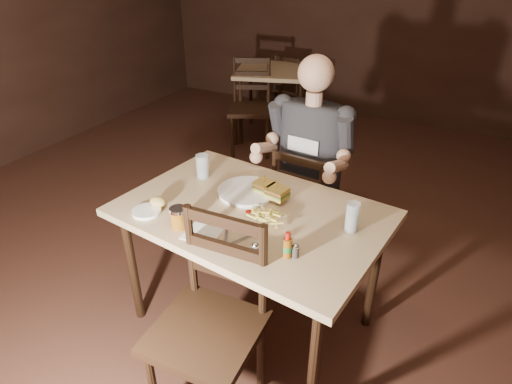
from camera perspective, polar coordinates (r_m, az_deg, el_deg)
The scene contains 24 objects.
room_shell at distance 2.29m, azimuth -1.66°, elevation 16.49°, with size 7.00×7.00×7.00m.
main_table at distance 2.21m, azimuth -0.60°, elevation -4.00°, with size 1.41×1.03×0.77m.
bg_table at distance 4.91m, azimuth 2.41°, elevation 15.06°, with size 1.01×1.01×0.77m.
chair_far at distance 2.89m, azimuth 6.89°, elevation -1.68°, with size 0.40×0.43×0.86m, color black, non-canonical shape.
chair_near at distance 1.96m, azimuth -6.73°, elevation -18.04°, with size 0.45×0.49×0.97m, color black, non-canonical shape.
bg_chair_far at distance 5.46m, azimuth 4.91°, elevation 13.60°, with size 0.38×0.42×0.82m, color black, non-canonical shape.
bg_chair_near at distance 4.50m, azimuth -0.74°, elevation 11.00°, with size 0.44×0.48×0.96m, color black, non-canonical shape.
diner at distance 2.62m, azimuth 7.05°, elevation 7.18°, with size 0.56×0.44×0.97m, color #2E2D32, non-canonical shape.
dinner_plate at distance 2.31m, azimuth -1.22°, elevation -0.00°, with size 0.31×0.31×0.02m, color white.
sandwich_left at distance 2.22m, azimuth 2.85°, elevation 0.31°, with size 0.11×0.09×0.10m, color gold, non-canonical shape.
sandwich_right at distance 2.28m, azimuth 1.18°, elevation 1.10°, with size 0.10×0.09×0.09m, color gold, non-canonical shape.
fries_pile at distance 2.07m, azimuth 1.31°, elevation -3.06°, with size 0.22×0.16×0.04m, color #E5D75B, non-canonical shape.
ketchup_dollop at distance 2.11m, azimuth -0.94°, elevation -2.65°, with size 0.04×0.04×0.01m, color maroon.
glass_left at distance 2.47m, azimuth -7.14°, elevation 3.43°, with size 0.07×0.07×0.14m, color silver.
glass_right at distance 2.03m, azimuth 12.73°, elevation -3.27°, with size 0.06×0.06×0.15m, color silver.
hot_sauce at distance 1.83m, azimuth 4.24°, elevation -7.03°, with size 0.04×0.04×0.13m, color brown, non-canonical shape.
salt_shaker at distance 1.85m, azimuth -0.10°, elevation -7.68°, with size 0.03×0.03×0.06m, color white, non-canonical shape.
pepper_shaker at distance 1.85m, azimuth 5.27°, elevation -7.82°, with size 0.03×0.03×0.06m, color #38332D, non-canonical shape.
syrup_dispenser at distance 2.05m, azimuth -10.28°, elevation -3.38°, with size 0.08×0.08×0.10m, color brown, non-canonical shape.
napkin at distance 2.01m, azimuth -7.20°, elevation -5.55°, with size 0.16×0.15×0.00m, color white.
knife at distance 2.01m, azimuth -3.92°, elevation -5.22°, with size 0.01×0.20×0.00m, color silver.
fork at distance 1.96m, azimuth -1.58°, elevation -6.16°, with size 0.01×0.16×0.01m, color silver.
side_plate at distance 2.21m, azimuth -14.37°, elevation -2.60°, with size 0.14×0.14×0.01m, color white.
bread_roll at distance 2.23m, azimuth -12.96°, elevation -1.27°, with size 0.09×0.07×0.05m, color tan.
Camera 1 is at (1.09, -1.94, 1.93)m, focal length 30.00 mm.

